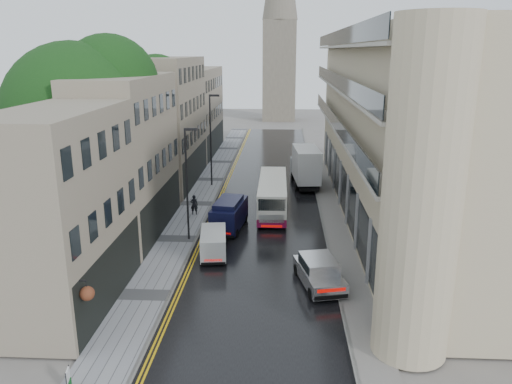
# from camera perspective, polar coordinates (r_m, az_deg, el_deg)

# --- Properties ---
(road) EXTENTS (9.00, 85.00, 0.02)m
(road) POSITION_cam_1_polar(r_m,az_deg,el_deg) (42.45, 1.10, -1.58)
(road) COLOR black
(road) RESTS_ON ground
(left_sidewalk) EXTENTS (2.70, 85.00, 0.12)m
(left_sidewalk) POSITION_cam_1_polar(r_m,az_deg,el_deg) (43.03, -6.71, -1.37)
(left_sidewalk) COLOR gray
(left_sidewalk) RESTS_ON ground
(right_sidewalk) EXTENTS (1.80, 85.00, 0.12)m
(right_sidewalk) POSITION_cam_1_polar(r_m,az_deg,el_deg) (42.59, 8.38, -1.62)
(right_sidewalk) COLOR slate
(right_sidewalk) RESTS_ON ground
(old_shop_row) EXTENTS (4.50, 56.00, 12.00)m
(old_shop_row) POSITION_cam_1_polar(r_m,az_deg,el_deg) (44.83, -10.99, 6.94)
(old_shop_row) COLOR gray
(old_shop_row) RESTS_ON ground
(modern_block) EXTENTS (8.00, 40.00, 14.00)m
(modern_block) POSITION_cam_1_polar(r_m,az_deg,el_deg) (40.37, 15.96, 7.10)
(modern_block) COLOR tan
(modern_block) RESTS_ON ground
(church_spire) EXTENTS (6.40, 6.40, 40.00)m
(church_spire) POSITION_cam_1_polar(r_m,az_deg,el_deg) (95.24, 2.77, 20.25)
(church_spire) COLOR slate
(church_spire) RESTS_ON ground
(tree_near) EXTENTS (10.56, 10.56, 13.89)m
(tree_near) POSITION_cam_1_polar(r_m,az_deg,el_deg) (36.25, -19.57, 5.76)
(tree_near) COLOR black
(tree_near) RESTS_ON ground
(tree_far) EXTENTS (9.24, 9.24, 12.46)m
(tree_far) POSITION_cam_1_polar(r_m,az_deg,el_deg) (48.38, -13.35, 7.73)
(tree_far) COLOR black
(tree_far) RESTS_ON ground
(cream_bus) EXTENTS (2.27, 9.65, 2.63)m
(cream_bus) POSITION_cam_1_polar(r_m,az_deg,el_deg) (38.19, 0.34, -1.50)
(cream_bus) COLOR white
(cream_bus) RESTS_ON road
(white_lorry) EXTENTS (2.84, 7.48, 3.84)m
(white_lorry) POSITION_cam_1_polar(r_m,az_deg,el_deg) (46.76, 4.69, 2.47)
(white_lorry) COLOR silver
(white_lorry) RESTS_ON road
(silver_hatchback) EXTENTS (2.87, 4.71, 1.64)m
(silver_hatchback) POSITION_cam_1_polar(r_m,az_deg,el_deg) (26.88, 6.37, -10.53)
(silver_hatchback) COLOR silver
(silver_hatchback) RESTS_ON road
(white_van) EXTENTS (2.01, 3.84, 1.66)m
(white_van) POSITION_cam_1_polar(r_m,az_deg,el_deg) (31.03, -6.27, -6.77)
(white_van) COLOR silver
(white_van) RESTS_ON road
(navy_van) EXTENTS (2.47, 4.89, 2.39)m
(navy_van) POSITION_cam_1_polar(r_m,az_deg,el_deg) (35.45, -5.05, -3.17)
(navy_van) COLOR black
(navy_van) RESTS_ON road
(pedestrian) EXTENTS (0.62, 0.44, 1.61)m
(pedestrian) POSITION_cam_1_polar(r_m,az_deg,el_deg) (39.94, -7.08, -1.46)
(pedestrian) COLOR black
(pedestrian) RESTS_ON left_sidewalk
(lamp_post_near) EXTENTS (0.87, 0.23, 7.70)m
(lamp_post_near) POSITION_cam_1_polar(r_m,az_deg,el_deg) (33.98, -7.91, 0.76)
(lamp_post_near) COLOR black
(lamp_post_near) RESTS_ON left_sidewalk
(lamp_post_far) EXTENTS (0.98, 0.26, 8.65)m
(lamp_post_far) POSITION_cam_1_polar(r_m,az_deg,el_deg) (47.84, -5.20, 5.83)
(lamp_post_far) COLOR black
(lamp_post_far) RESTS_ON left_sidewalk
(estate_sign) EXTENTS (0.18, 0.54, 0.89)m
(estate_sign) POSITION_cam_1_polar(r_m,az_deg,el_deg) (21.69, -20.67, -19.48)
(estate_sign) COLOR silver
(estate_sign) RESTS_ON left_sidewalk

